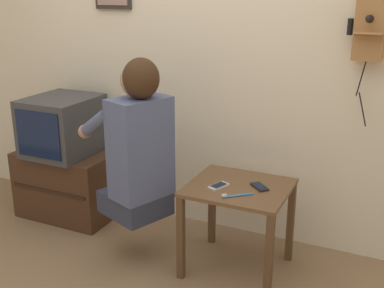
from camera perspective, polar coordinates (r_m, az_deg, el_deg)
The scene contains 9 objects.
wall_back at distance 3.21m, azimuth 2.51°, elevation 11.57°, with size 6.80×0.05×2.55m.
side_table at distance 2.85m, azimuth 5.52°, elevation -6.88°, with size 0.57×0.51×0.54m.
person at distance 2.83m, azimuth -6.45°, elevation 0.05°, with size 0.59×0.51×0.97m.
tv_stand at distance 3.70m, azimuth -14.45°, elevation -4.55°, with size 0.70×0.44×0.50m.
television at distance 3.54m, azimuth -15.09°, elevation 2.11°, with size 0.44×0.51×0.41m.
wall_phone_antique at distance 2.87m, azimuth 20.39°, elevation 13.32°, with size 0.20×0.19×0.81m.
cell_phone_held at distance 2.78m, azimuth 3.18°, elevation -4.99°, with size 0.10×0.14×0.01m.
cell_phone_spare at distance 2.79m, azimuth 8.00°, elevation -5.03°, with size 0.13×0.13×0.01m.
toothbrush at distance 2.66m, azimuth 5.16°, elevation -6.10°, with size 0.14×0.13×0.02m.
Camera 1 is at (1.23, -1.94, 1.64)m, focal length 45.00 mm.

